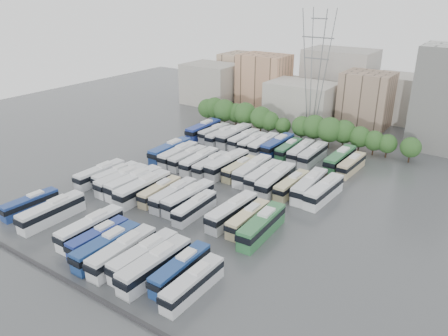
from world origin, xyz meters
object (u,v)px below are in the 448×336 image
Objects in this scene: bus_r0_s9 at (144,256)px; bus_r3_s0 at (203,129)px; bus_r1_s7 at (188,198)px; bus_r0_s10 at (155,265)px; bus_r0_s11 at (181,269)px; bus_r2_s12 at (309,186)px; bus_r3_s4 at (244,139)px; bus_r3_s8 at (289,149)px; bus_r1_s3 at (134,183)px; bus_r3_s7 at (278,145)px; bus_r0_s2 at (52,212)px; bus_r0_s6 at (99,238)px; bus_r1_s10 at (232,211)px; bus_r2_s9 at (264,175)px; bus_r1_s6 at (174,195)px; bus_r2_s2 at (178,155)px; bus_r3_s6 at (263,144)px; bus_r1_s12 at (262,226)px; apartment_tower at (446,98)px; bus_r0_s8 at (123,252)px; bus_r3_s3 at (234,135)px; bus_r1_s11 at (248,218)px; bus_r2_s6 at (227,164)px; bus_r2_s8 at (252,170)px; bus_r2_s13 at (324,191)px; bus_r3_s9 at (301,151)px; bus_r0_s0 at (30,204)px; bus_r2_s1 at (170,150)px; bus_r1_s1 at (116,175)px; bus_r0_s7 at (107,246)px; bus_r3_s10 at (313,154)px; bus_r1_s8 at (195,207)px; bus_r3_s2 at (222,136)px; bus_r1_s2 at (122,180)px; bus_r0_s12 at (193,283)px; bus_r1_s4 at (143,188)px; bus_r2_s4 at (199,161)px; bus_r2_s7 at (240,168)px; bus_r2_s3 at (188,158)px; bus_r1_s0 at (100,174)px; bus_r2_s10 at (276,180)px; bus_r0_s5 at (90,228)px.

bus_r3_s0 is at bearing 120.18° from bus_r0_s9.
bus_r1_s7 is 0.95× the size of bus_r3_s0.
bus_r0_s11 is at bearing 26.39° from bus_r0_s10.
bus_r3_s4 is at bearing 144.57° from bus_r2_s12.
bus_r3_s8 is at bearing 98.97° from bus_r0_s11.
bus_r1_s3 is 39.32m from bus_r3_s7.
bus_r1_s7 is at bearing 47.46° from bus_r0_s2.
bus_r0_s6 is 23.18m from bus_r1_s10.
bus_r2_s9 is at bearing -69.04° from bus_r3_s7.
bus_r2_s2 reaches higher than bus_r1_s6.
bus_r2_s9 is 0.99× the size of bus_r3_s6.
apartment_tower is at bearing 73.79° from bus_r1_s12.
bus_r1_s10 is 48.46m from bus_r3_s0.
bus_r0_s8 is 58.33m from bus_r3_s3.
bus_r2_s6 is (-16.68, 18.08, 0.32)m from bus_r1_s11.
bus_r2_s8 is 1.03× the size of bus_r2_s13.
bus_r0_s9 is at bearing -92.49° from bus_r3_s9.
bus_r2_s1 is (3.28, 35.66, 0.37)m from bus_r0_s0.
bus_r2_s9 is at bearing 36.35° from bus_r1_s1.
bus_r1_s12 is at bearing -1.74° from bus_r1_s7.
bus_r0_s7 is 20.22m from bus_r1_s7.
bus_r3_s6 is at bearing 91.96° from bus_r2_s6.
bus_r1_s10 is at bearing 5.80° from bus_r1_s3.
bus_r0_s8 is 1.02× the size of bus_r3_s10.
bus_r3_s0 is at bearing 123.14° from bus_r1_s8.
bus_r3_s4 is (-16.54, 54.20, -0.13)m from bus_r0_s9.
bus_r2_s12 is 1.11× the size of bus_r3_s2.
bus_r3_s7 is (16.34, 37.34, 0.02)m from bus_r1_s2.
bus_r0_s12 is 31.78m from bus_r1_s4.
bus_r2_s4 is 25.21m from bus_r3_s9.
apartment_tower is 2.06× the size of bus_r2_s2.
bus_r1_s12 is at bearing -46.47° from bus_r3_s2.
bus_r3_s2 is at bearing 87.24° from bus_r2_s2.
bus_r3_s7 reaches higher than bus_r0_s11.
bus_r3_s0 is at bearing 144.31° from bus_r2_s7.
bus_r2_s1 reaches higher than bus_r2_s3.
bus_r1_s0 is 0.90× the size of bus_r1_s4.
bus_r2_s10 is at bearing 91.86° from bus_r1_s10.
bus_r3_s8 is (-6.51, 55.29, -0.27)m from bus_r0_s10.
bus_r3_s2 is at bearing 136.01° from bus_r2_s7.
bus_r2_s7 is at bearing 177.00° from bus_r2_s12.
bus_r0_s6 is at bearing -113.36° from apartment_tower.
bus_r0_s5 is 1.02× the size of bus_r1_s0.
bus_r1_s2 reaches higher than bus_r3_s6.
bus_r2_s2 is 1.07× the size of bus_r3_s4.
bus_r0_s9 is 6.48m from bus_r0_s11.
bus_r0_s0 is 59.90m from bus_r3_s8.
bus_r0_s0 is at bearing -127.84° from bus_r2_s8.
bus_r1_s10 reaches higher than bus_r3_s10.
bus_r3_s8 is (22.94, 18.20, -0.31)m from bus_r2_s1.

